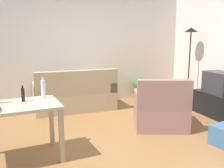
% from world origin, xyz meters
% --- Properties ---
extents(ground_plane, '(5.20, 4.40, 0.02)m').
position_xyz_m(ground_plane, '(0.00, 0.00, -0.01)').
color(ground_plane, olive).
extents(wall_rear, '(5.20, 0.10, 2.70)m').
position_xyz_m(wall_rear, '(0.00, 2.20, 1.35)').
color(wall_rear, silver).
rests_on(wall_rear, ground_plane).
extents(couch, '(1.74, 0.84, 0.92)m').
position_xyz_m(couch, '(-0.37, 1.59, 0.31)').
color(couch, tan).
rests_on(couch, ground_plane).
extents(tv_stand, '(0.44, 1.10, 0.48)m').
position_xyz_m(tv_stand, '(2.25, 0.10, 0.24)').
color(tv_stand, black).
rests_on(tv_stand, ground_plane).
extents(tv, '(0.41, 0.60, 0.44)m').
position_xyz_m(tv, '(2.25, 0.10, 0.70)').
color(tv, '#2D2D33').
rests_on(tv, tv_stand).
extents(torchiere_lamp, '(0.32, 0.32, 1.81)m').
position_xyz_m(torchiere_lamp, '(2.25, 1.09, 1.41)').
color(torchiere_lamp, black).
rests_on(torchiere_lamp, ground_plane).
extents(desk, '(1.25, 0.79, 0.76)m').
position_xyz_m(desk, '(-1.63, -0.44, 0.65)').
color(desk, '#C6B28E').
rests_on(desk, ground_plane).
extents(potted_plant, '(0.36, 0.36, 0.57)m').
position_xyz_m(potted_plant, '(1.39, 1.90, 0.33)').
color(potted_plant, brown).
rests_on(potted_plant, ground_plane).
extents(armchair, '(1.15, 1.11, 0.92)m').
position_xyz_m(armchair, '(0.83, -0.03, 0.32)').
color(armchair, '#996B66').
rests_on(armchair, ground_plane).
extents(bottle_dark, '(0.05, 0.05, 0.22)m').
position_xyz_m(bottle_dark, '(-1.47, -0.31, 0.86)').
color(bottle_dark, black).
rests_on(bottle_dark, desk).
extents(bottle_clear, '(0.06, 0.06, 0.30)m').
position_xyz_m(bottle_clear, '(-1.20, -0.18, 0.89)').
color(bottle_clear, silver).
rests_on(bottle_clear, desk).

